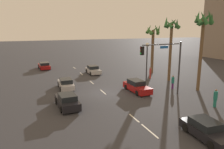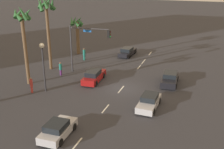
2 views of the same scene
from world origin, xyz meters
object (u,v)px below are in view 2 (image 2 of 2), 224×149
(pedestrian_0, at_px, (61,68))
(pedestrian_2, at_px, (84,54))
(palm_tree_2, at_px, (77,28))
(traffic_signal, at_px, (84,41))
(car_2, at_px, (127,52))
(pedestrian_1, at_px, (31,85))
(car_5, at_px, (170,79))
(car_1, at_px, (94,76))
(streetlamp, at_px, (43,58))
(palm_tree_1, at_px, (23,27))
(palm_tree_0, at_px, (47,14))
(car_0, at_px, (58,130))
(car_4, at_px, (149,102))

(pedestrian_0, bearing_deg, pedestrian_2, -0.85)
(palm_tree_2, bearing_deg, traffic_signal, -147.92)
(car_2, distance_m, pedestrian_1, 18.91)
(car_5, height_order, pedestrian_2, pedestrian_2)
(car_1, height_order, streetlamp, streetlamp)
(pedestrian_2, relative_size, palm_tree_2, 0.30)
(pedestrian_0, bearing_deg, palm_tree_1, 150.90)
(car_5, xyz_separation_m, pedestrian_2, (5.37, 13.99, 0.33))
(car_2, distance_m, streetlamp, 18.01)
(palm_tree_0, distance_m, palm_tree_1, 5.82)
(car_0, relative_size, pedestrian_1, 2.18)
(traffic_signal, height_order, pedestrian_1, traffic_signal)
(car_0, distance_m, pedestrian_0, 14.74)
(palm_tree_2, bearing_deg, palm_tree_0, 178.59)
(palm_tree_1, bearing_deg, traffic_signal, -38.41)
(pedestrian_2, bearing_deg, car_4, -133.77)
(car_5, height_order, streetlamp, streetlamp)
(car_4, xyz_separation_m, pedestrian_1, (-0.87, 13.33, 0.36))
(streetlamp, distance_m, palm_tree_1, 4.50)
(streetlamp, bearing_deg, car_0, -141.85)
(car_5, xyz_separation_m, palm_tree_1, (-5.71, 16.28, 6.31))
(car_0, bearing_deg, car_2, 3.06)
(pedestrian_1, distance_m, palm_tree_1, 6.66)
(pedestrian_0, bearing_deg, car_4, -111.89)
(pedestrian_2, relative_size, palm_tree_1, 0.20)
(car_5, bearing_deg, car_0, 154.38)
(palm_tree_0, xyz_separation_m, palm_tree_2, (8.20, -0.20, -3.30))
(car_1, distance_m, pedestrian_0, 5.04)
(car_2, xyz_separation_m, traffic_signal, (-9.73, 3.12, 3.69))
(streetlamp, bearing_deg, car_4, -90.15)
(streetlamp, bearing_deg, palm_tree_2, 12.38)
(traffic_signal, distance_m, pedestrian_0, 4.74)
(car_1, bearing_deg, car_0, -170.70)
(palm_tree_2, bearing_deg, car_5, -116.60)
(car_1, distance_m, streetlamp, 7.03)
(streetlamp, distance_m, palm_tree_2, 15.62)
(car_4, relative_size, palm_tree_0, 0.42)
(car_1, bearing_deg, car_5, -75.68)
(car_2, bearing_deg, pedestrian_2, 129.81)
(streetlamp, bearing_deg, palm_tree_0, 26.73)
(car_5, distance_m, pedestrian_2, 14.99)
(car_0, height_order, car_4, car_0)
(car_0, xyz_separation_m, pedestrian_0, (12.95, 7.03, 0.31))
(car_1, bearing_deg, pedestrian_2, 32.47)
(car_2, bearing_deg, car_4, -156.72)
(car_1, height_order, pedestrian_2, pedestrian_2)
(pedestrian_0, height_order, pedestrian_1, pedestrian_1)
(palm_tree_1, bearing_deg, palm_tree_2, 0.86)
(pedestrian_2, height_order, palm_tree_1, palm_tree_1)
(pedestrian_1, bearing_deg, car_5, -61.21)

